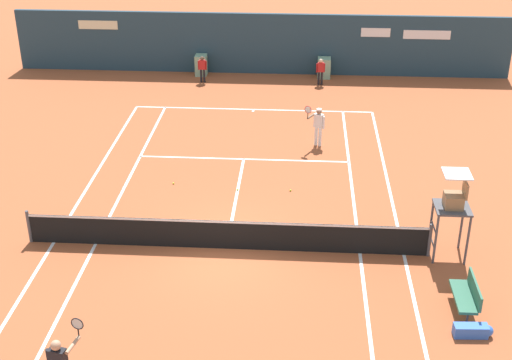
{
  "coord_description": "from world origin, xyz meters",
  "views": [
    {
      "loc": [
        2.09,
        -17.99,
        11.38
      ],
      "look_at": [
        0.69,
        3.06,
        0.8
      ],
      "focal_mm": 49.61,
      "sensor_mm": 36.0,
      "label": 1
    }
  ],
  "objects": [
    {
      "name": "tennis_ball_near_service_line",
      "position": [
        0.0,
        3.8,
        0.03
      ],
      "size": [
        0.07,
        0.07,
        0.07
      ],
      "primitive_type": "sphere",
      "color": "#CCE033",
      "rests_on": "ground_plane"
    },
    {
      "name": "umpire_chair",
      "position": [
        6.54,
        0.06,
        1.75
      ],
      "size": [
        1.0,
        1.0,
        2.71
      ],
      "rotation": [
        0.0,
        0.0,
        1.57
      ],
      "color": "#47474C",
      "rests_on": "ground_plane"
    },
    {
      "name": "equipment_bag",
      "position": [
        6.58,
        -3.65,
        0.16
      ],
      "size": [
        0.99,
        0.34,
        0.32
      ],
      "color": "blue",
      "rests_on": "ground_plane"
    },
    {
      "name": "tennis_ball_by_sideline",
      "position": [
        -2.32,
        4.13,
        0.03
      ],
      "size": [
        0.07,
        0.07,
        0.07
      ],
      "primitive_type": "sphere",
      "color": "#CCE033",
      "rests_on": "ground_plane"
    },
    {
      "name": "sponsor_back_wall",
      "position": [
        0.02,
        16.97,
        1.49
      ],
      "size": [
        25.0,
        1.02,
        3.07
      ],
      "color": "#233D4C",
      "rests_on": "ground_plane"
    },
    {
      "name": "player_on_baseline",
      "position": [
        2.82,
        7.88,
        0.94
      ],
      "size": [
        0.81,
        0.62,
        1.79
      ],
      "rotation": [
        0.0,
        0.0,
        2.66
      ],
      "color": "white",
      "rests_on": "ground_plane"
    },
    {
      "name": "tennis_ball_mid_court",
      "position": [
        1.85,
        3.86,
        0.03
      ],
      "size": [
        0.07,
        0.07,
        0.07
      ],
      "primitive_type": "sphere",
      "color": "#CCE033",
      "rests_on": "ground_plane"
    },
    {
      "name": "player_bench",
      "position": [
        6.58,
        -2.59,
        0.51
      ],
      "size": [
        0.54,
        1.46,
        0.88
      ],
      "rotation": [
        0.0,
        0.0,
        1.57
      ],
      "color": "#38383D",
      "rests_on": "ground_plane"
    },
    {
      "name": "ball_kid_right_post",
      "position": [
        -2.77,
        15.31,
        0.76
      ],
      "size": [
        0.44,
        0.18,
        1.32
      ],
      "rotation": [
        0.0,
        0.0,
        3.18
      ],
      "color": "black",
      "rests_on": "ground_plane"
    },
    {
      "name": "ground_plane",
      "position": [
        -0.0,
        0.58,
        0.0
      ],
      "size": [
        80.0,
        80.0,
        0.01
      ],
      "color": "#A8512D"
    },
    {
      "name": "tennis_net",
      "position": [
        0.0,
        0.0,
        0.51
      ],
      "size": [
        12.1,
        0.1,
        1.07
      ],
      "color": "#4C4C51",
      "rests_on": "ground_plane"
    },
    {
      "name": "ball_kid_centre_post",
      "position": [
        3.03,
        15.31,
        0.75
      ],
      "size": [
        0.43,
        0.2,
        1.31
      ],
      "rotation": [
        0.0,
        0.0,
        3.26
      ],
      "color": "black",
      "rests_on": "ground_plane"
    }
  ]
}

